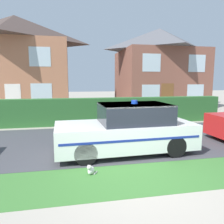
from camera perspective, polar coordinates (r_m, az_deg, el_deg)
The scene contains 9 objects.
ground_plane at distance 5.43m, azimuth 7.92°, elevation -17.52°, with size 80.00×80.00×0.00m, color #A89E8E.
road_strip at distance 8.71m, azimuth 0.14°, elevation -7.32°, with size 28.00×5.11×0.01m, color #424247.
lawn_verge at distance 5.59m, azimuth 7.27°, elevation -16.68°, with size 28.00×1.75×0.01m, color #3D7533.
garden_hedge at distance 11.80m, azimuth -2.44°, elevation 0.28°, with size 13.51×0.63×1.40m, color #2D662D.
police_car at distance 7.14m, azimuth 4.03°, elevation -4.56°, with size 4.49×1.97×1.71m.
cat at distance 5.70m, azimuth -5.58°, elevation -14.84°, with size 0.31×0.27×0.29m.
house_left at distance 19.50m, azimuth -23.63°, elevation 11.79°, with size 8.40×6.96×7.36m.
house_right at distance 20.14m, azimuth 12.08°, elevation 11.31°, with size 7.01×6.36×6.77m.
wheelie_bin at distance 14.40m, azimuth 10.85°, elevation 1.17°, with size 0.86×0.89×1.18m.
Camera 1 is at (-1.62, -4.61, 2.36)m, focal length 35.00 mm.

